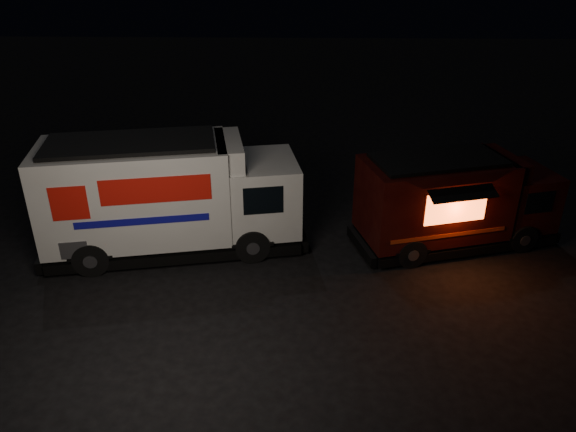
# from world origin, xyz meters

# --- Properties ---
(ground) EXTENTS (80.00, 80.00, 0.00)m
(ground) POSITION_xyz_m (0.00, 0.00, 0.00)
(ground) COLOR black
(ground) RESTS_ON ground
(white_truck) EXTENTS (7.95, 3.98, 3.44)m
(white_truck) POSITION_xyz_m (-2.18, 2.28, 1.72)
(white_truck) COLOR silver
(white_truck) RESTS_ON ground
(red_truck) EXTENTS (6.46, 3.78, 2.83)m
(red_truck) POSITION_xyz_m (6.17, 2.83, 1.42)
(red_truck) COLOR #320D09
(red_truck) RESTS_ON ground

